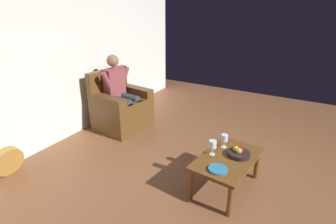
{
  "coord_description": "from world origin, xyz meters",
  "views": [
    {
      "loc": [
        2.67,
        0.23,
        2.08
      ],
      "look_at": [
        -0.3,
        -1.48,
        0.66
      ],
      "focal_mm": 28.76,
      "sensor_mm": 36.0,
      "label": 1
    }
  ],
  "objects": [
    {
      "name": "ground_plane",
      "position": [
        0.0,
        0.0,
        0.0
      ],
      "size": [
        7.63,
        7.63,
        0.0
      ],
      "primitive_type": "plane",
      "color": "brown"
    },
    {
      "name": "wall_back",
      "position": [
        0.0,
        -3.21,
        1.39
      ],
      "size": [
        6.24,
        0.06,
        2.77
      ],
      "primitive_type": "cube",
      "color": "silver",
      "rests_on": "ground"
    },
    {
      "name": "armchair",
      "position": [
        -0.68,
        -2.65,
        0.35
      ],
      "size": [
        0.9,
        0.85,
        1.0
      ],
      "rotation": [
        0.0,
        0.0,
        -0.12
      ],
      "color": "brown",
      "rests_on": "ground"
    },
    {
      "name": "person_seated",
      "position": [
        -0.68,
        -2.63,
        0.68
      ],
      "size": [
        0.62,
        0.62,
        1.27
      ],
      "rotation": [
        0.0,
        0.0,
        -0.12
      ],
      "color": "brown",
      "rests_on": "ground"
    },
    {
      "name": "coffee_table",
      "position": [
        0.03,
        -0.5,
        0.35
      ],
      "size": [
        0.96,
        0.66,
        0.41
      ],
      "rotation": [
        0.0,
        0.0,
        -0.11
      ],
      "color": "brown",
      "rests_on": "ground"
    },
    {
      "name": "guitar",
      "position": [
        1.16,
        -3.01,
        0.23
      ],
      "size": [
        0.39,
        0.31,
        1.0
      ],
      "color": "#B27F38",
      "rests_on": "ground"
    },
    {
      "name": "wine_glass_near",
      "position": [
        0.05,
        -0.68,
        0.54
      ],
      "size": [
        0.09,
        0.09,
        0.18
      ],
      "color": "silver",
      "rests_on": "coffee_table"
    },
    {
      "name": "wine_glass_far",
      "position": [
        -0.18,
        -0.62,
        0.53
      ],
      "size": [
        0.08,
        0.08,
        0.17
      ],
      "color": "silver",
      "rests_on": "coffee_table"
    },
    {
      "name": "fruit_bowl",
      "position": [
        -0.07,
        -0.4,
        0.45
      ],
      "size": [
        0.26,
        0.26,
        0.11
      ],
      "color": "black",
      "rests_on": "coffee_table"
    },
    {
      "name": "decorative_dish",
      "position": [
        0.32,
        -0.51,
        0.43
      ],
      "size": [
        0.21,
        0.21,
        0.02
      ],
      "primitive_type": "cylinder",
      "color": "teal",
      "rests_on": "coffee_table"
    }
  ]
}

